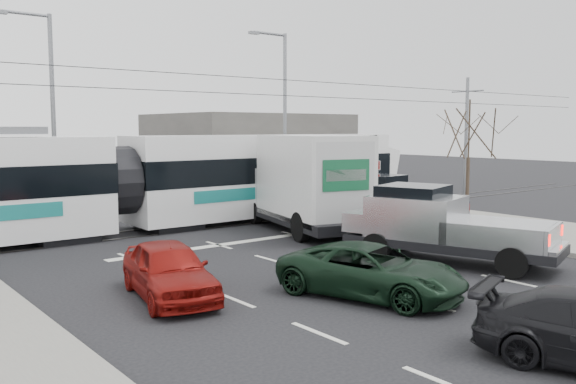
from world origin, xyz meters
TOP-DOWN VIEW (x-y plane):
  - ground at (0.00, 0.00)m, footprint 120.00×120.00m
  - sidewalk_right at (9.00, 0.00)m, footprint 6.00×60.00m
  - rails at (0.00, 10.00)m, footprint 60.00×1.60m
  - building_right at (12.00, 24.00)m, footprint 12.00×10.00m
  - bare_tree at (7.60, 2.50)m, footprint 2.40×2.40m
  - traffic_signal at (6.47, 6.50)m, footprint 0.44×0.44m
  - street_lamp_near at (7.31, 14.00)m, footprint 2.38×0.25m
  - street_lamp_far at (-4.19, 16.00)m, footprint 2.38×0.25m
  - catenary at (0.00, 10.00)m, footprint 60.00×0.20m
  - tram at (-3.53, 10.35)m, footprint 27.27×2.98m
  - silver_pickup at (2.17, -0.33)m, footprint 4.00×6.65m
  - box_truck at (2.54, 6.38)m, footprint 4.40×7.95m
  - navy_pickup at (5.45, 4.32)m, footprint 2.61×5.37m
  - green_car at (-2.26, -1.80)m, footprint 3.37×4.96m
  - red_car at (-6.13, 1.11)m, footprint 2.40×4.25m

SIDE VIEW (x-z plane):
  - ground at x=0.00m, z-range 0.00..0.00m
  - rails at x=0.00m, z-range 0.00..0.03m
  - sidewalk_right at x=9.00m, z-range 0.00..0.15m
  - green_car at x=-2.26m, z-range 0.00..1.26m
  - red_car at x=-6.13m, z-range 0.00..1.37m
  - navy_pickup at x=5.45m, z-range -0.01..2.16m
  - silver_pickup at x=2.17m, z-range -0.01..2.28m
  - box_truck at x=2.54m, z-range -0.02..3.75m
  - tram at x=-3.53m, z-range -0.81..4.76m
  - building_right at x=12.00m, z-range 0.00..5.00m
  - traffic_signal at x=6.47m, z-range 0.94..4.54m
  - bare_tree at x=7.60m, z-range 1.29..6.29m
  - catenary at x=0.00m, z-range 0.38..7.38m
  - street_lamp_near at x=7.31m, z-range 0.61..9.61m
  - street_lamp_far at x=-4.19m, z-range 0.61..9.61m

